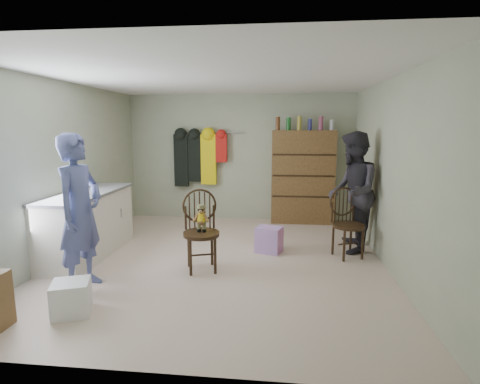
# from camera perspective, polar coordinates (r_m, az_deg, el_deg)

# --- Properties ---
(ground_plane) EXTENTS (5.00, 5.00, 0.00)m
(ground_plane) POSITION_cam_1_polar(r_m,az_deg,el_deg) (5.39, -2.92, -10.31)
(ground_plane) COLOR beige
(ground_plane) RESTS_ON ground
(room_walls) EXTENTS (5.00, 5.00, 5.00)m
(room_walls) POSITION_cam_1_polar(r_m,az_deg,el_deg) (5.59, -2.19, 6.98)
(room_walls) COLOR #ACB295
(room_walls) RESTS_ON ground
(counter) EXTENTS (0.64, 1.86, 0.94)m
(counter) POSITION_cam_1_polar(r_m,az_deg,el_deg) (5.88, -22.15, -4.53)
(counter) COLOR silver
(counter) RESTS_ON ground
(plastic_tub) EXTENTS (0.45, 0.44, 0.34)m
(plastic_tub) POSITION_cam_1_polar(r_m,az_deg,el_deg) (4.25, -24.30, -14.49)
(plastic_tub) COLOR white
(plastic_tub) RESTS_ON ground
(chair_front) EXTENTS (0.59, 0.59, 1.06)m
(chair_front) POSITION_cam_1_polar(r_m,az_deg,el_deg) (4.93, -5.99, -5.09)
(chair_front) COLOR #362313
(chair_front) RESTS_ON ground
(chair_far) EXTENTS (0.58, 0.58, 1.00)m
(chair_far) POSITION_cam_1_polar(r_m,az_deg,el_deg) (5.62, 15.92, -4.12)
(chair_far) COLOR #362313
(chair_far) RESTS_ON ground
(striped_bag) EXTENTS (0.44, 0.38, 0.38)m
(striped_bag) POSITION_cam_1_polar(r_m,az_deg,el_deg) (5.68, 4.45, -7.24)
(striped_bag) COLOR pink
(striped_bag) RESTS_ON ground
(person_left) EXTENTS (0.50, 0.70, 1.80)m
(person_left) POSITION_cam_1_polar(r_m,az_deg,el_deg) (4.64, -23.20, -2.88)
(person_left) COLOR #515A94
(person_left) RESTS_ON ground
(person_right) EXTENTS (0.78, 0.95, 1.80)m
(person_right) POSITION_cam_1_polar(r_m,az_deg,el_deg) (5.82, 16.72, -0.02)
(person_right) COLOR #2D2B33
(person_right) RESTS_ON ground
(dresser) EXTENTS (1.20, 0.39, 2.06)m
(dresser) POSITION_cam_1_polar(r_m,az_deg,el_deg) (7.37, 9.54, 2.33)
(dresser) COLOR brown
(dresser) RESTS_ON ground
(coat_rack) EXTENTS (1.42, 0.12, 1.09)m
(coat_rack) POSITION_cam_1_polar(r_m,az_deg,el_deg) (7.58, -6.35, 5.19)
(coat_rack) COLOR #99999E
(coat_rack) RESTS_ON ground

